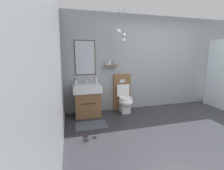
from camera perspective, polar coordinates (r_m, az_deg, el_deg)
The scene contains 10 objects.
ground_plane at distance 3.65m, azimuth 30.34°, elevation -16.11°, with size 6.66×5.06×0.10m, color #2D2D33.
wall_back at distance 4.75m, azimuth 15.52°, elevation 7.88°, with size 5.46×0.61×2.58m.
wall_left at distance 2.23m, azimuth -21.17°, elevation 4.24°, with size 0.12×3.86×2.58m, color #999EA3.
bath_mat at distance 3.54m, azimuth -7.70°, elevation -14.46°, with size 0.68×0.44×0.01m, color #474C56.
vanity_sink_left at distance 3.97m, azimuth -9.08°, elevation -5.33°, with size 0.68×0.53×0.79m.
tap_on_left_sink at distance 4.06m, azimuth -9.60°, elevation 1.47°, with size 0.03×0.13×0.11m.
toilet at distance 4.22m, azimuth 4.37°, elevation -4.77°, with size 0.48×0.62×1.00m.
toothbrush_cup at distance 4.03m, azimuth -13.28°, elevation 1.06°, with size 0.07×0.07×0.20m.
soap_dispenser at distance 4.09m, azimuth -5.80°, elevation 1.72°, with size 0.06×0.06×0.18m.
shower_tray at distance 5.61m, azimuth 36.02°, elevation -2.31°, with size 0.86×0.91×1.95m.
Camera 1 is at (-2.45, -2.20, 1.53)m, focal length 24.82 mm.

